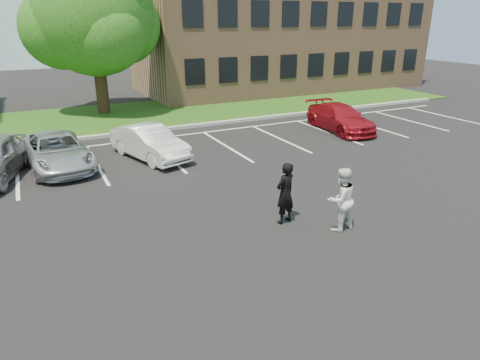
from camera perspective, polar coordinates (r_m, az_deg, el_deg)
name	(u,v)px	position (r m, az deg, el deg)	size (l,w,h in m)	color
ground_plane	(257,237)	(11.33, 2.27, -7.54)	(90.00, 90.00, 0.00)	black
curb	(142,131)	(21.93, -13.00, 6.32)	(40.00, 0.30, 0.15)	gray
grass_strip	(124,117)	(25.75, -15.21, 8.17)	(44.00, 8.00, 0.08)	#1F4911
stall_lines	(189,145)	(19.50, -6.77, 4.71)	(34.00, 5.36, 0.01)	silver
office_building	(280,34)	(36.05, 5.34, 18.85)	(22.40, 10.40, 8.30)	#9E7354
tree	(95,18)	(26.62, -18.77, 19.78)	(7.80, 7.20, 8.80)	black
man_black_suit	(285,193)	(11.78, 6.04, -1.76)	(0.64, 0.42, 1.75)	black
man_white_shirt	(341,199)	(11.64, 13.31, -2.53)	(0.85, 0.66, 1.75)	white
car_silver_minivan	(57,151)	(17.64, -23.21, 3.56)	(2.14, 4.65, 1.29)	#B9BCC2
car_white_sedan	(150,143)	(17.67, -11.95, 4.91)	(1.41, 4.03, 1.33)	silver
car_red_compact	(340,118)	(22.31, 13.21, 8.07)	(1.81, 4.46, 1.29)	maroon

